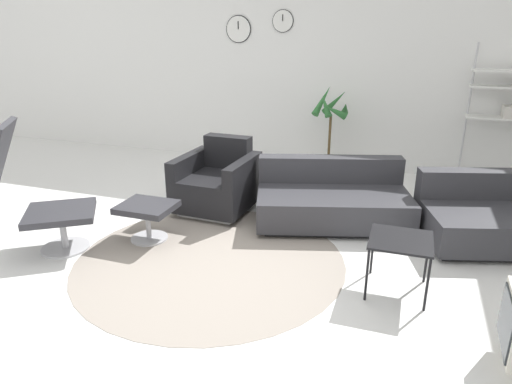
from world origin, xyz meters
name	(u,v)px	position (x,y,z in m)	size (l,w,h in m)	color
ground_plane	(220,250)	(0.00, 0.00, 0.00)	(12.00, 12.00, 0.00)	white
wall_back	(303,69)	(0.00, 3.12, 1.40)	(12.00, 0.09, 2.80)	white
round_rug	(210,260)	(0.00, -0.21, 0.00)	(2.41, 2.41, 0.01)	gray
lounge_chair	(11,177)	(-1.68, -0.64, 0.74)	(1.16, 1.03, 1.32)	#BCBCC1
ottoman	(147,213)	(-0.75, -0.01, 0.28)	(0.52, 0.44, 0.37)	#BCBCC1
armchair_red	(218,184)	(-0.43, 0.96, 0.30)	(0.82, 0.88, 0.79)	silver
couch_low	(332,201)	(0.86, 1.03, 0.23)	(1.76, 1.30, 0.64)	black
couch_second	(490,219)	(2.39, 1.02, 0.23)	(1.46, 1.21, 0.64)	black
side_table	(401,244)	(1.60, -0.19, 0.41)	(0.47, 0.47, 0.45)	black
potted_plant	(330,133)	(0.52, 2.69, 0.59)	(0.54, 0.53, 1.24)	silver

